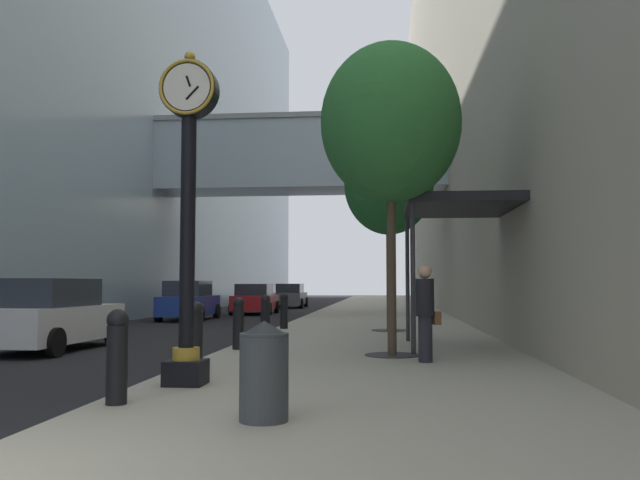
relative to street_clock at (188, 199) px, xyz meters
name	(u,v)px	position (x,y,z in m)	size (l,w,h in m)	color
ground_plane	(310,317)	(-0.72, 21.97, -2.81)	(110.00, 110.00, 0.00)	black
sidewalk_right	(379,313)	(2.50, 24.97, -2.74)	(6.45, 80.00, 0.14)	#ADA593
building_block_left	(104,54)	(-12.45, 24.95, 11.33)	(23.07, 80.00, 28.37)	#849EB2
building_block_right	(527,27)	(10.22, 24.97, 12.01)	(9.00, 80.00, 29.64)	#A89E89
street_clock	(188,199)	(0.00, 0.00, 0.00)	(0.84, 0.55, 4.85)	black
bollard_nearest	(117,354)	(-0.38, -1.55, -2.07)	(0.26, 0.26, 1.14)	black
bollard_second	(195,333)	(-0.38, 1.77, -2.07)	(0.26, 0.26, 1.14)	black
bollard_third	(238,322)	(-0.38, 5.08, -2.07)	(0.26, 0.26, 1.14)	black
bollard_fourth	(265,315)	(-0.38, 8.39, -2.07)	(0.26, 0.26, 1.14)	black
bollard_fifth	(284,310)	(-0.38, 11.70, -2.07)	(0.26, 0.26, 1.14)	black
street_tree_near	(391,123)	(2.97, 4.13, 2.04)	(2.87, 2.87, 6.38)	#333335
street_tree_mid_near	(389,184)	(2.97, 11.13, 1.84)	(2.77, 2.77, 6.12)	#333335
trash_bin	(264,369)	(1.56, -2.33, -2.13)	(0.53, 0.53, 1.05)	#383D42
pedestrian_walking	(425,310)	(3.58, 3.07, -1.72)	(0.50, 0.41, 1.79)	#23232D
storefront_awning	(457,209)	(4.48, 5.91, 0.47)	(2.40, 3.60, 3.30)	black
car_blue_near	(189,301)	(-5.58, 18.62, -1.99)	(2.05, 4.28, 1.69)	navy
car_white_mid	(51,316)	(-5.03, 5.74, -1.99)	(2.05, 4.28, 1.69)	silver
car_grey_far	(290,296)	(-3.27, 33.31, -2.05)	(2.00, 4.41, 1.55)	slate
car_red_trailing	(255,299)	(-3.81, 24.29, -2.05)	(2.15, 4.22, 1.55)	#AD191E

